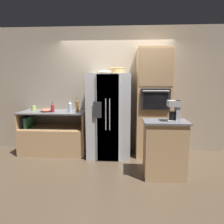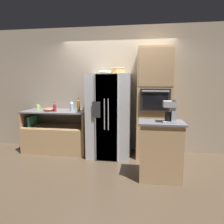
{
  "view_description": "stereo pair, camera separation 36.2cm",
  "coord_description": "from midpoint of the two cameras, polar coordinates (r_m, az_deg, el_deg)",
  "views": [
    {
      "loc": [
        0.17,
        -4.16,
        1.6
      ],
      "look_at": [
        -0.07,
        -0.05,
        0.96
      ],
      "focal_mm": 32.0,
      "sensor_mm": 36.0,
      "label": 1
    },
    {
      "loc": [
        0.53,
        -4.12,
        1.6
      ],
      "look_at": [
        -0.07,
        -0.05,
        0.96
      ],
      "focal_mm": 32.0,
      "sensor_mm": 36.0,
      "label": 2
    }
  ],
  "objects": [
    {
      "name": "bottle_wide",
      "position": [
        4.48,
        -13.85,
        1.36
      ],
      "size": [
        0.07,
        0.07,
        0.21
      ],
      "color": "maroon",
      "rests_on": "counter_left"
    },
    {
      "name": "ground_plane",
      "position": [
        4.45,
        3.34,
        -12.28
      ],
      "size": [
        20.0,
        20.0,
        0.0
      ],
      "primitive_type": "plane",
      "color": "#4C3D2D"
    },
    {
      "name": "wicker_basket",
      "position": [
        4.29,
        4.1,
        11.74
      ],
      "size": [
        0.32,
        0.32,
        0.13
      ],
      "color": "tan",
      "rests_on": "refrigerator"
    },
    {
      "name": "refrigerator",
      "position": [
        4.27,
        1.72,
        -0.98
      ],
      "size": [
        0.89,
        0.81,
        1.75
      ],
      "color": "silver",
      "rests_on": "ground_plane"
    },
    {
      "name": "island_counter",
      "position": [
        3.43,
        16.65,
        -10.55
      ],
      "size": [
        0.72,
        0.47,
        0.97
      ],
      "color": "tan",
      "rests_on": "ground_plane"
    },
    {
      "name": "fruit_bowl",
      "position": [
        4.14,
        0.5,
        11.36
      ],
      "size": [
        0.27,
        0.27,
        0.07
      ],
      "color": "beige",
      "rests_on": "refrigerator"
    },
    {
      "name": "bottle_tall",
      "position": [
        4.45,
        -9.18,
        1.65
      ],
      "size": [
        0.08,
        0.08,
        0.24
      ],
      "color": "silver",
      "rests_on": "counter_left"
    },
    {
      "name": "counter_left",
      "position": [
        4.75,
        -13.4,
        -6.82
      ],
      "size": [
        1.45,
        0.66,
        0.94
      ],
      "color": "tan",
      "rests_on": "ground_plane"
    },
    {
      "name": "wall_back",
      "position": [
        4.62,
        4.0,
        6.3
      ],
      "size": [
        12.0,
        0.06,
        2.8
      ],
      "color": "tan",
      "rests_on": "ground_plane"
    },
    {
      "name": "coffee_maker",
      "position": [
        3.25,
        19.51,
        0.3
      ],
      "size": [
        0.19,
        0.17,
        0.34
      ],
      "color": "#B2B2B7",
      "rests_on": "island_counter"
    },
    {
      "name": "bottle_short",
      "position": [
        4.43,
        -7.25,
        1.94
      ],
      "size": [
        0.06,
        0.06,
        0.31
      ],
      "color": "brown",
      "rests_on": "counter_left"
    },
    {
      "name": "mug",
      "position": [
        4.9,
        -18.49,
        1.29
      ],
      "size": [
        0.13,
        0.09,
        0.11
      ],
      "color": "#B2D166",
      "rests_on": "counter_left"
    },
    {
      "name": "wall_oven",
      "position": [
        4.3,
        14.28,
        2.31
      ],
      "size": [
        0.7,
        0.7,
        2.26
      ],
      "color": "tan",
      "rests_on": "ground_plane"
    },
    {
      "name": "mixing_bowl",
      "position": [
        4.61,
        -15.45,
        0.74
      ],
      "size": [
        0.25,
        0.25,
        0.07
      ],
      "color": "#DB664C",
      "rests_on": "counter_left"
    }
  ]
}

